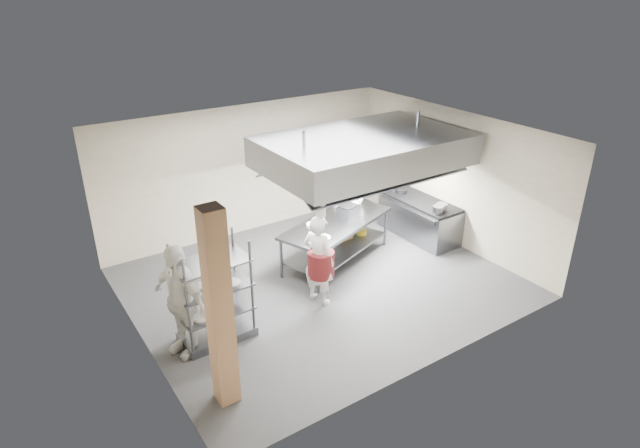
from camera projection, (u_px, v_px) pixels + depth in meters
floor at (321, 282)px, 10.61m from camera, size 7.00×7.00×0.00m
ceiling at (321, 135)px, 9.35m from camera, size 7.00×7.00×0.00m
wall_back at (248, 170)px, 12.24m from camera, size 7.00×0.00×7.00m
wall_left at (132, 265)px, 8.21m from camera, size 0.00×6.00×6.00m
wall_right at (453, 178)px, 11.75m from camera, size 0.00×6.00×6.00m
column at (219, 311)px, 7.08m from camera, size 0.30×0.30×3.00m
exhaust_hood at (364, 150)px, 10.56m from camera, size 4.00×2.50×0.60m
hood_strip_a at (326, 174)px, 10.24m from camera, size 1.60×0.12×0.04m
hood_strip_b at (397, 158)px, 11.15m from camera, size 1.60×0.12×0.04m
wall_shelf at (317, 158)px, 13.03m from camera, size 1.50×0.28×0.04m
island at (336, 241)px, 11.26m from camera, size 2.87×1.95×0.91m
island_worktop at (337, 223)px, 11.08m from camera, size 2.87×1.95×0.06m
island_undershelf at (336, 248)px, 11.33m from camera, size 2.64×1.78×0.04m
pass_rack at (213, 292)px, 8.64m from camera, size 1.21×0.72×1.79m
cooking_range at (419, 219)px, 12.37m from camera, size 0.80×2.00×0.84m
range_top at (420, 201)px, 12.18m from camera, size 0.78×1.96×0.06m
chef_head at (319, 260)px, 9.66m from camera, size 0.60×0.74×1.74m
chef_line at (348, 200)px, 11.97m from camera, size 0.83×1.02×1.94m
chef_plating at (180, 300)px, 8.29m from camera, size 0.82×1.22×1.92m
griddle at (349, 211)px, 11.29m from camera, size 0.50×0.43×0.21m
wicker_basket at (345, 236)px, 11.65m from camera, size 0.30×0.21×0.13m
stockpot at (438, 210)px, 11.45m from camera, size 0.23×0.23×0.16m
plate_stack at (215, 308)px, 8.77m from camera, size 0.28×0.28×0.05m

